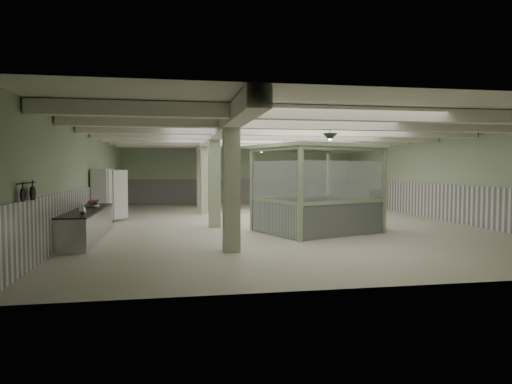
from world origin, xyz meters
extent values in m
plane|color=beige|center=(0.00, 0.00, 0.00)|extent=(20.00, 20.00, 0.00)
cube|color=white|center=(0.00, 0.00, 3.60)|extent=(14.00, 20.00, 0.02)
cube|color=#9BB38F|center=(0.00, 10.00, 1.80)|extent=(14.00, 0.02, 3.60)
cube|color=#9BB38F|center=(0.00, -10.00, 1.80)|extent=(14.00, 0.02, 3.60)
cube|color=#9BB38F|center=(-7.00, 0.00, 1.80)|extent=(0.02, 20.00, 3.60)
cube|color=#9BB38F|center=(7.00, 0.00, 1.80)|extent=(0.02, 20.00, 3.60)
cube|color=white|center=(-6.97, 0.00, 0.75)|extent=(0.05, 19.90, 1.50)
cube|color=white|center=(6.97, 0.00, 0.75)|extent=(0.05, 19.90, 1.50)
cube|color=white|center=(0.00, 9.97, 0.75)|extent=(13.90, 0.05, 1.50)
cube|color=white|center=(-2.50, 0.00, 3.38)|extent=(0.45, 19.90, 0.40)
cube|color=white|center=(0.00, -7.50, 3.42)|extent=(13.90, 0.35, 0.32)
cube|color=white|center=(0.00, -5.00, 3.42)|extent=(13.90, 0.35, 0.32)
cube|color=white|center=(0.00, -2.50, 3.42)|extent=(13.90, 0.35, 0.32)
cube|color=white|center=(0.00, 0.00, 3.42)|extent=(13.90, 0.35, 0.32)
cube|color=white|center=(0.00, 2.50, 3.42)|extent=(13.90, 0.35, 0.32)
cube|color=white|center=(0.00, 5.00, 3.42)|extent=(13.90, 0.35, 0.32)
cube|color=white|center=(0.00, 7.50, 3.42)|extent=(13.90, 0.35, 0.32)
cube|color=#B1C09B|center=(-2.50, -6.00, 1.80)|extent=(0.42, 0.42, 3.60)
cube|color=#B1C09B|center=(-2.50, -1.00, 1.80)|extent=(0.42, 0.42, 3.60)
cube|color=#B1C09B|center=(-2.50, 4.00, 1.80)|extent=(0.42, 0.42, 3.60)
cube|color=#B1C09B|center=(-2.50, 8.00, 1.80)|extent=(0.42, 0.42, 3.60)
cylinder|color=black|center=(-6.93, -7.60, 1.85)|extent=(0.02, 1.20, 0.02)
cone|color=#2B3729|center=(0.50, -5.00, 3.05)|extent=(0.44, 0.44, 0.22)
cone|color=#2B3729|center=(0.50, 0.50, 3.05)|extent=(0.44, 0.44, 0.22)
cone|color=#2B3729|center=(0.50, 5.50, 3.05)|extent=(0.44, 0.44, 0.22)
cube|color=#B6B5BA|center=(-6.54, -3.25, 0.44)|extent=(0.81, 4.81, 0.88)
cube|color=black|center=(-6.54, -3.25, 0.89)|extent=(0.85, 4.85, 0.04)
cylinder|color=#B2B2B7|center=(-6.54, -2.34, 0.95)|extent=(0.31, 0.31, 0.10)
cylinder|color=black|center=(-6.88, -8.01, 1.63)|extent=(0.04, 0.27, 0.27)
cylinder|color=black|center=(-6.88, -7.38, 1.63)|extent=(0.04, 0.30, 0.30)
cube|color=silver|center=(-6.65, 0.75, 1.03)|extent=(0.56, 2.25, 2.07)
cube|color=silver|center=(-6.34, 0.24, 1.03)|extent=(0.06, 0.85, 1.97)
cube|color=silver|center=(-6.22, 1.36, 1.03)|extent=(0.52, 0.74, 1.97)
cube|color=silver|center=(-6.30, 0.24, 1.03)|extent=(0.02, 0.05, 0.30)
cube|color=silver|center=(-6.30, 1.27, 1.03)|extent=(0.02, 0.05, 0.30)
cube|color=#99AE8B|center=(-0.32, -4.80, 1.41)|extent=(0.15, 0.15, 2.82)
cube|color=#99AE8B|center=(-1.29, -2.16, 1.41)|extent=(0.15, 0.15, 2.82)
cube|color=#99AE8B|center=(2.85, -3.63, 1.41)|extent=(0.15, 0.15, 2.82)
cube|color=#99AE8B|center=(1.88, -0.99, 1.41)|extent=(0.15, 0.15, 2.82)
cube|color=#99AE8B|center=(0.78, -2.90, 2.88)|extent=(4.47, 4.14, 0.12)
cube|color=silver|center=(1.27, -4.22, 0.55)|extent=(3.01, 1.16, 1.05)
cube|color=silver|center=(1.27, -4.22, 1.78)|extent=(3.01, 1.16, 1.22)
cube|color=silver|center=(0.29, -1.57, 0.55)|extent=(3.01, 1.16, 1.05)
cube|color=silver|center=(0.29, -1.57, 1.78)|extent=(3.01, 1.16, 1.22)
cube|color=silver|center=(-0.81, -3.48, 0.55)|extent=(0.96, 2.48, 1.05)
cube|color=silver|center=(-0.81, -3.48, 1.78)|extent=(0.96, 2.48, 1.22)
cube|color=silver|center=(2.37, -2.31, 0.55)|extent=(0.96, 2.48, 1.05)
cube|color=silver|center=(2.37, -2.31, 1.78)|extent=(0.96, 2.48, 1.22)
cube|color=#515547|center=(2.99, -2.74, 0.71)|extent=(0.64, 0.76, 1.42)
camera|label=1|loc=(-3.95, -17.63, 2.16)|focal=32.00mm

